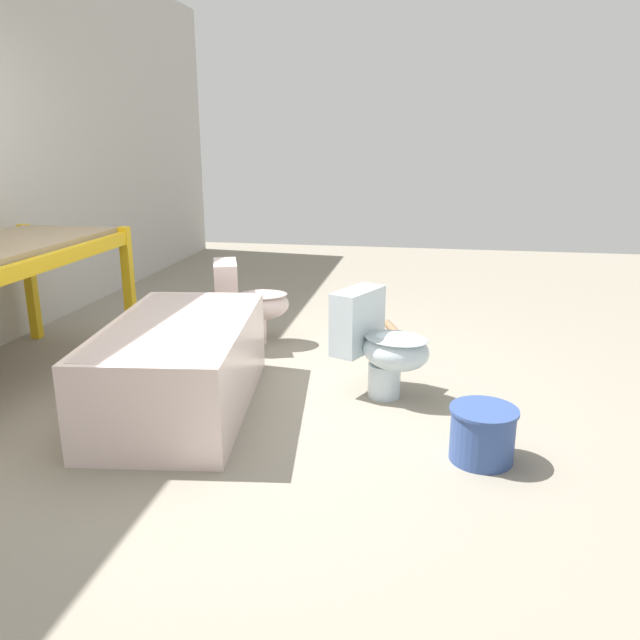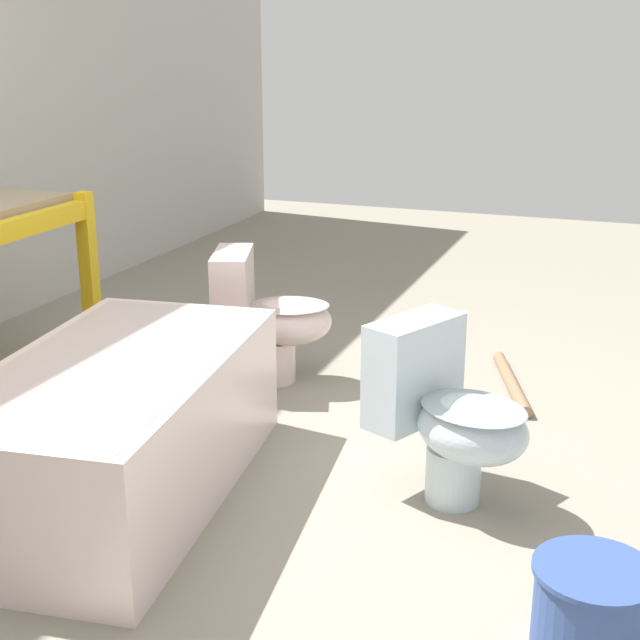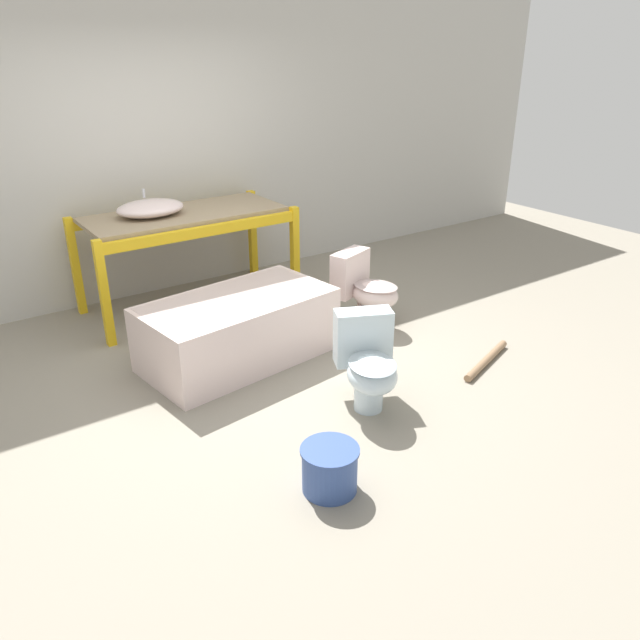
% 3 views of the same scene
% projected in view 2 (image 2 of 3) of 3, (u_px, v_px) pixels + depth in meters
% --- Properties ---
extents(ground_plane, '(12.00, 12.00, 0.00)m').
position_uv_depth(ground_plane, '(160.00, 497.00, 3.30)').
color(ground_plane, gray).
extents(bathtub_main, '(1.57, 0.96, 0.53)m').
position_uv_depth(bathtub_main, '(117.00, 418.00, 3.24)').
color(bathtub_main, silver).
rests_on(bathtub_main, ground_plane).
extents(toilet_near, '(0.57, 0.67, 0.65)m').
position_uv_depth(toilet_near, '(448.00, 411.00, 3.20)').
color(toilet_near, silver).
rests_on(toilet_near, ground_plane).
extents(toilet_far, '(0.53, 0.66, 0.65)m').
position_uv_depth(toilet_far, '(267.00, 314.00, 4.32)').
color(toilet_far, silver).
rests_on(toilet_far, ground_plane).
extents(bucket_white, '(0.34, 0.34, 0.27)m').
position_uv_depth(bucket_white, '(591.00, 610.00, 2.41)').
color(bucket_white, '#334C8C').
rests_on(bucket_white, ground_plane).
extents(loose_pipe, '(0.71, 0.30, 0.06)m').
position_uv_depth(loose_pipe, '(511.00, 383.00, 4.31)').
color(loose_pipe, '#8C6B4C').
rests_on(loose_pipe, ground_plane).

